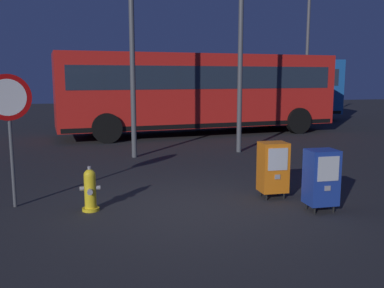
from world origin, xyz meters
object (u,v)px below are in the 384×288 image
at_px(street_light_near_right, 308,31).
at_px(street_light_far_left, 241,5).
at_px(bus_near, 198,89).
at_px(bus_far, 233,86).
at_px(fire_hydrant, 90,190).
at_px(stop_sign, 9,113).
at_px(newspaper_box_secondary, 321,177).
at_px(newspaper_box_primary, 273,167).

relative_size(street_light_near_right, street_light_far_left, 1.00).
distance_m(bus_near, bus_far, 5.61).
height_order(fire_hydrant, bus_near, bus_near).
relative_size(stop_sign, street_light_near_right, 0.31).
distance_m(newspaper_box_secondary, street_light_near_right, 13.18).
bearing_deg(fire_hydrant, street_light_near_right, 48.71).
bearing_deg(bus_near, newspaper_box_secondary, -98.31).
relative_size(stop_sign, bus_far, 0.21).
bearing_deg(bus_far, street_light_far_left, -99.61).
height_order(fire_hydrant, newspaper_box_secondary, newspaper_box_secondary).
bearing_deg(street_light_near_right, street_light_far_left, -131.23).
xyz_separation_m(fire_hydrant, newspaper_box_secondary, (3.68, -0.84, 0.22)).
relative_size(newspaper_box_secondary, bus_far, 0.10).
distance_m(newspaper_box_primary, bus_far, 14.21).
xyz_separation_m(newspaper_box_secondary, street_light_far_left, (0.51, 5.59, 3.58)).
height_order(fire_hydrant, street_light_near_right, street_light_near_right).
bearing_deg(fire_hydrant, newspaper_box_primary, 1.11).
xyz_separation_m(fire_hydrant, bus_near, (3.97, 8.97, 1.36)).
relative_size(newspaper_box_secondary, street_light_far_left, 0.14).
relative_size(bus_near, bus_far, 1.00).
distance_m(fire_hydrant, newspaper_box_primary, 3.23).
distance_m(stop_sign, street_light_near_right, 14.78).
xyz_separation_m(fire_hydrant, street_light_far_left, (4.19, 4.76, 3.80)).
bearing_deg(newspaper_box_primary, stop_sign, 174.58).
height_order(newspaper_box_primary, street_light_far_left, street_light_far_left).
distance_m(newspaper_box_secondary, bus_far, 14.97).
height_order(bus_near, bus_far, same).
height_order(newspaper_box_secondary, stop_sign, stop_sign).
height_order(newspaper_box_primary, newspaper_box_secondary, same).
xyz_separation_m(stop_sign, bus_far, (8.19, 13.24, 0.11)).
bearing_deg(street_light_near_right, newspaper_box_primary, -119.93).
height_order(newspaper_box_secondary, street_light_near_right, street_light_near_right).
bearing_deg(newspaper_box_primary, newspaper_box_secondary, -63.36).
bearing_deg(stop_sign, street_light_near_right, 43.72).
bearing_deg(bus_near, stop_sign, -128.25).
bearing_deg(bus_far, newspaper_box_primary, -97.77).
bearing_deg(newspaper_box_secondary, newspaper_box_primary, 116.64).
bearing_deg(street_light_far_left, stop_sign, -141.89).
bearing_deg(newspaper_box_primary, street_light_far_left, 78.44).
bearing_deg(street_light_far_left, newspaper_box_secondary, -95.19).
distance_m(newspaper_box_secondary, bus_near, 9.88).
xyz_separation_m(fire_hydrant, stop_sign, (-1.26, 0.49, 1.25)).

